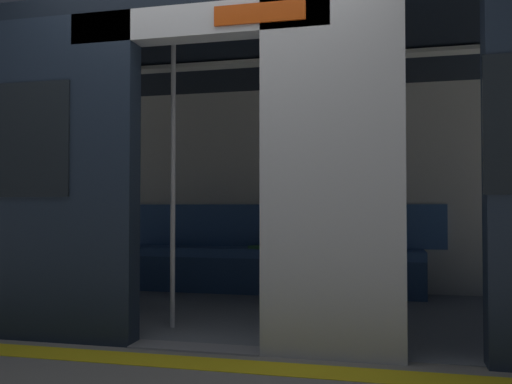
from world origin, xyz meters
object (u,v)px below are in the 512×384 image
grab_pole_far (273,182)px  person_seated (290,227)px  handbag (341,241)px  book (260,247)px  bench_seat (268,259)px  grab_pole_door (173,182)px  train_car (238,135)px

grab_pole_far → person_seated: bearing=-85.1°
grab_pole_far → handbag: bearing=-103.1°
person_seated → book: bearing=-15.2°
handbag → grab_pole_far: grab_pole_far is taller
book → bench_seat: bearing=-175.3°
grab_pole_door → handbag: bearing=-122.2°
book → grab_pole_door: (0.27, 1.71, 0.59)m
handbag → book: size_ratio=1.18×
person_seated → grab_pole_door: bearing=69.8°
book → train_car: bearing=118.6°
train_car → grab_pole_far: train_car is taller
bench_seat → person_seated: 0.40m
train_car → book: (0.04, -1.05, -1.02)m
grab_pole_door → grab_pole_far: bearing=-168.6°
book → grab_pole_door: grab_pole_door is taller
train_car → grab_pole_door: (0.31, 0.66, -0.42)m
train_car → grab_pole_door: train_car is taller
bench_seat → handbag: 0.76m
person_seated → grab_pole_far: 1.53m
book → grab_pole_door: 1.83m
bench_seat → grab_pole_door: (0.36, 1.67, 0.71)m
bench_seat → person_seated: (-0.23, 0.05, 0.33)m
bench_seat → grab_pole_door: size_ratio=1.45×
grab_pole_door → train_car: bearing=-115.4°
handbag → book: (0.82, 0.03, -0.07)m
train_car → grab_pole_far: size_ratio=3.02×
train_car → handbag: (-0.78, -1.07, -0.94)m
person_seated → book: (0.32, -0.09, -0.21)m
handbag → grab_pole_door: size_ratio=0.12×
grab_pole_far → book: bearing=-73.9°
person_seated → handbag: 0.53m
handbag → book: bearing=1.8°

